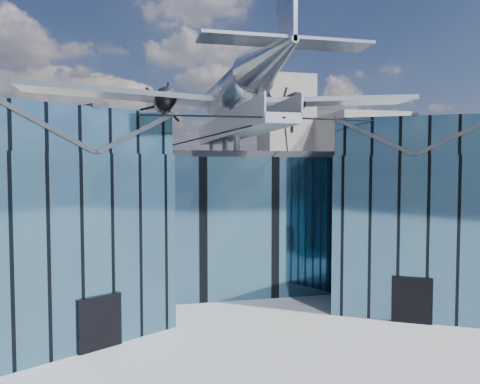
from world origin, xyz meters
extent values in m
plane|color=gray|center=(0.00, 0.00, 0.00)|extent=(120.00, 120.00, 0.00)
cube|color=#416A85|center=(0.00, 9.00, 4.75)|extent=(28.00, 14.00, 9.50)
cube|color=#27292F|center=(0.00, 9.00, 9.70)|extent=(28.00, 14.00, 0.40)
cube|color=#416A85|center=(-10.50, -1.00, 4.75)|extent=(11.79, 11.43, 9.50)
cube|color=#416A85|center=(-10.50, -1.00, 10.60)|extent=(11.56, 11.20, 2.20)
cube|color=#27292F|center=(-12.45, -2.12, 10.60)|extent=(7.98, 9.23, 2.40)
cube|color=#27292F|center=(-8.55, 0.12, 10.60)|extent=(7.98, 9.23, 2.40)
cube|color=#27292F|center=(-10.50, -1.00, 11.75)|extent=(4.30, 7.10, 0.18)
cube|color=black|center=(-8.48, -4.51, 1.30)|extent=(2.03, 1.32, 2.60)
cube|color=black|center=(-6.60, 1.25, 4.75)|extent=(0.34, 0.34, 9.50)
cube|color=#416A85|center=(10.50, -1.00, 4.75)|extent=(11.79, 11.43, 9.50)
cube|color=#416A85|center=(10.50, -1.00, 10.60)|extent=(11.56, 11.20, 2.20)
cube|color=#27292F|center=(8.55, 0.12, 10.60)|extent=(7.98, 9.23, 2.40)
cube|color=#27292F|center=(12.45, -2.12, 10.60)|extent=(7.98, 9.23, 2.40)
cube|color=#27292F|center=(10.50, -1.00, 11.75)|extent=(4.30, 7.10, 0.18)
cube|color=black|center=(8.48, -4.51, 1.30)|extent=(2.03, 1.32, 2.60)
cube|color=black|center=(6.60, 1.25, 4.75)|extent=(0.34, 0.34, 9.50)
cube|color=#959AA1|center=(0.00, 3.50, 11.10)|extent=(1.80, 21.00, 0.50)
cube|color=#959AA1|center=(-0.90, 3.50, 11.75)|extent=(0.08, 21.00, 1.10)
cube|color=#959AA1|center=(0.90, 3.50, 11.75)|extent=(0.08, 21.00, 1.10)
cylinder|color=#959AA1|center=(0.00, 13.00, 10.43)|extent=(0.44, 0.44, 1.35)
cylinder|color=#959AA1|center=(0.00, 7.00, 10.43)|extent=(0.44, 0.44, 1.35)
cylinder|color=#959AA1|center=(0.00, 3.00, 10.43)|extent=(0.44, 0.44, 1.35)
cylinder|color=#959AA1|center=(0.00, 4.00, 12.05)|extent=(0.70, 0.70, 1.40)
cylinder|color=black|center=(-5.25, -4.00, 11.40)|extent=(10.55, 6.08, 0.69)
cylinder|color=black|center=(5.25, -4.00, 11.40)|extent=(10.55, 6.08, 0.69)
cylinder|color=black|center=(-3.00, 1.50, 10.55)|extent=(6.09, 17.04, 1.19)
cylinder|color=black|center=(3.00, 1.50, 10.55)|extent=(6.09, 17.04, 1.19)
cylinder|color=#A8ADB4|center=(0.00, 4.00, 14.00)|extent=(2.50, 11.00, 2.50)
sphere|color=#A8ADB4|center=(0.00, 9.50, 14.00)|extent=(2.50, 2.50, 2.50)
cube|color=black|center=(0.00, 8.50, 14.69)|extent=(1.60, 1.40, 0.50)
cone|color=#A8ADB4|center=(0.00, -5.00, 14.30)|extent=(2.50, 7.00, 2.50)
cube|color=#A8ADB4|center=(0.00, -7.30, 15.90)|extent=(0.18, 2.40, 3.40)
cube|color=#A8ADB4|center=(0.00, -7.20, 14.50)|extent=(8.00, 1.80, 0.14)
cube|color=#A8ADB4|center=(-7.00, 5.00, 13.70)|extent=(14.00, 3.20, 1.08)
cylinder|color=black|center=(-4.60, 5.60, 13.45)|extent=(1.44, 3.20, 1.44)
cone|color=black|center=(-4.60, 7.40, 13.45)|extent=(0.70, 0.70, 0.70)
cube|color=black|center=(-4.60, 7.55, 13.45)|extent=(1.05, 0.06, 3.33)
cube|color=black|center=(-4.60, 7.55, 13.45)|extent=(2.53, 0.06, 2.53)
cube|color=black|center=(-4.60, 7.55, 13.45)|extent=(3.33, 0.06, 1.05)
cylinder|color=black|center=(-4.60, 5.00, 12.22)|extent=(0.24, 0.24, 1.75)
cube|color=#A8ADB4|center=(7.00, 5.00, 13.70)|extent=(14.00, 3.20, 1.08)
cylinder|color=black|center=(4.60, 5.60, 13.45)|extent=(1.44, 3.20, 1.44)
cone|color=black|center=(4.60, 7.40, 13.45)|extent=(0.70, 0.70, 0.70)
cube|color=black|center=(4.60, 7.55, 13.45)|extent=(1.05, 0.06, 3.33)
cube|color=black|center=(4.60, 7.55, 13.45)|extent=(2.53, 0.06, 2.53)
cube|color=black|center=(4.60, 7.55, 13.45)|extent=(3.33, 0.06, 1.05)
cylinder|color=black|center=(4.60, 5.00, 12.22)|extent=(0.24, 0.24, 1.75)
cube|color=gray|center=(32.00, 48.00, 9.00)|extent=(12.00, 14.00, 18.00)
cube|color=gray|center=(-20.00, 55.00, 7.00)|extent=(14.00, 10.00, 14.00)
cube|color=gray|center=(22.00, 58.00, 13.00)|extent=(9.00, 9.00, 26.00)
cylinder|color=black|center=(19.34, 9.18, 1.49)|extent=(0.55, 0.55, 2.99)
sphere|color=#234317|center=(19.34, 9.18, 4.16)|extent=(5.16, 5.16, 3.90)
camera|label=1|loc=(-6.89, -27.69, 8.80)|focal=35.00mm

